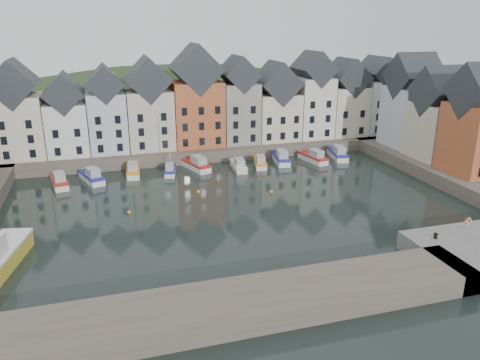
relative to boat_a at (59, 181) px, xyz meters
name	(u,v)px	position (x,y,z in m)	size (l,w,h in m)	color
ground	(241,210)	(23.18, -16.71, -0.75)	(260.00, 260.00, 0.00)	black
far_quay	(195,147)	(23.18, 13.29, 0.25)	(90.00, 16.00, 2.00)	#51463E
right_quay	(462,171)	(60.18, -13.71, 0.25)	(14.00, 54.00, 2.00)	#51463E
near_wall	(200,312)	(13.18, -38.71, 0.25)	(50.00, 6.00, 2.00)	#51463E
hillside	(177,195)	(23.19, 39.29, -18.71)	(153.60, 70.40, 64.00)	#22381C
far_terrace	(214,106)	(26.39, 11.29, 8.13)	(72.37, 8.16, 17.78)	beige
right_terrace	(442,116)	(59.18, -8.64, 8.17)	(8.30, 24.25, 16.36)	#B4BDC7
mooring_buoys	(202,198)	(19.18, -11.38, -0.60)	(20.50, 5.50, 0.50)	orange
boat_a	(59,181)	(0.00, 0.00, 0.00)	(3.23, 6.79, 2.50)	silver
boat_b	(92,177)	(4.64, 0.68, 0.02)	(4.14, 7.02, 2.58)	silver
boat_c	(133,171)	(10.92, 2.24, -0.01)	(2.51, 6.60, 2.48)	silver
boat_d	(170,170)	(16.66, 1.20, -0.07)	(2.68, 5.66, 10.39)	silver
boat_e	(196,165)	(21.16, 2.39, 0.05)	(4.14, 7.24, 2.66)	silver
boat_f	(239,166)	(27.81, 0.20, -0.07)	(2.27, 6.07, 2.28)	silver
boat_g	(260,162)	(31.85, 0.98, -0.08)	(3.13, 6.11, 2.24)	silver
boat_h	(281,158)	(36.00, 2.07, 0.03)	(3.14, 7.06, 2.62)	silver
boat_i	(313,158)	(41.60, 0.94, 0.01)	(3.27, 6.86, 2.53)	silver
boat_j	(338,154)	(46.71, 1.72, 0.05)	(3.43, 7.26, 2.68)	silver
mooring_bollard	(436,236)	(38.79, -34.34, 1.56)	(0.48, 0.48, 0.56)	black
life_ring_post	(468,221)	(43.70, -33.26, 2.12)	(0.80, 0.17, 1.30)	gray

